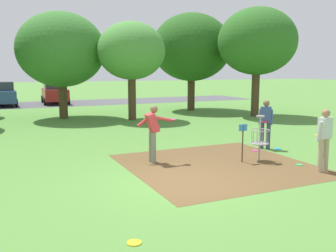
{
  "coord_description": "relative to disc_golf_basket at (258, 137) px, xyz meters",
  "views": [
    {
      "loc": [
        -3.92,
        -7.93,
        2.75
      ],
      "look_at": [
        0.9,
        2.52,
        1.0
      ],
      "focal_mm": 39.82,
      "sensor_mm": 36.0,
      "label": 1
    }
  ],
  "objects": [
    {
      "name": "tree_near_right",
      "position": [
        6.84,
        8.98,
        3.59
      ],
      "size": [
        4.55,
        4.55,
        6.3
      ],
      "color": "#4C3823",
      "rests_on": "ground"
    },
    {
      "name": "tree_mid_right",
      "position": [
        -3.65,
        12.71,
        3.08
      ],
      "size": [
        4.86,
        4.86,
        5.91
      ],
      "color": "#4C3823",
      "rests_on": "ground"
    },
    {
      "name": "frisbee_by_tee",
      "position": [
        -5.2,
        -3.55,
        -0.74
      ],
      "size": [
        0.24,
        0.24,
        0.02
      ],
      "primitive_type": "cylinder",
      "color": "gold",
      "rests_on": "ground"
    },
    {
      "name": "frisbee_far_left",
      "position": [
        0.84,
        1.18,
        -0.74
      ],
      "size": [
        0.21,
        0.21,
        0.02
      ],
      "primitive_type": "cylinder",
      "color": "#E53D99",
      "rests_on": "ground"
    },
    {
      "name": "parking_lot_strip",
      "position": [
        -3.14,
        22.4,
        -0.75
      ],
      "size": [
        36.0,
        6.0,
        0.01
      ],
      "primitive_type": "cube",
      "color": "#4C4C51",
      "rests_on": "ground"
    },
    {
      "name": "dirt_tee_pad",
      "position": [
        -1.34,
        0.1,
        -0.75
      ],
      "size": [
        5.1,
        5.09,
        0.01
      ],
      "primitive_type": "cube",
      "color": "brown",
      "rests_on": "ground"
    },
    {
      "name": "disc_golf_basket",
      "position": [
        0.0,
        0.0,
        0.0
      ],
      "size": [
        0.98,
        0.58,
        1.39
      ],
      "color": "#9E9EA3",
      "rests_on": "ground"
    },
    {
      "name": "frisbee_near_basket",
      "position": [
        1.76,
        1.11,
        -0.74
      ],
      "size": [
        0.23,
        0.23,
        0.02
      ],
      "primitive_type": "cylinder",
      "color": "#1E93DB",
      "rests_on": "ground"
    },
    {
      "name": "parked_car_center_right",
      "position": [
        -2.73,
        22.58,
        0.17
      ],
      "size": [
        2.11,
        4.27,
        1.84
      ],
      "color": "maroon",
      "rests_on": "ground"
    },
    {
      "name": "player_throwing",
      "position": [
        -2.93,
        1.17,
        0.23
      ],
      "size": [
        1.1,
        0.52,
        1.71
      ],
      "color": "slate",
      "rests_on": "ground"
    },
    {
      "name": "player_waiting_left",
      "position": [
        0.89,
        -1.67,
        0.21
      ],
      "size": [
        0.48,
        0.41,
        1.71
      ],
      "color": "tan",
      "rests_on": "ground"
    },
    {
      "name": "parked_car_center_left",
      "position": [
        -6.67,
        22.21,
        0.17
      ],
      "size": [
        2.03,
        4.23,
        1.84
      ],
      "color": "#2D4784",
      "rests_on": "ground"
    },
    {
      "name": "player_foreground_watching",
      "position": [
        1.39,
        1.35,
        0.21
      ],
      "size": [
        0.45,
        0.45,
        1.71
      ],
      "color": "#384260",
      "rests_on": "ground"
    },
    {
      "name": "ground_plane",
      "position": [
        -3.14,
        -0.92,
        -0.75
      ],
      "size": [
        160.0,
        160.0,
        0.0
      ],
      "primitive_type": "plane",
      "color": "#518438"
    },
    {
      "name": "tree_far_center",
      "position": [
        4.97,
        13.5,
        3.45
      ],
      "size": [
        5.27,
        5.27,
        6.46
      ],
      "color": "#4C3823",
      "rests_on": "ground"
    },
    {
      "name": "tree_mid_center",
      "position": [
        -0.3,
        10.54,
        2.98
      ],
      "size": [
        3.67,
        3.67,
        5.32
      ],
      "color": "#4C3823",
      "rests_on": "ground"
    },
    {
      "name": "frisbee_mid_grass",
      "position": [
        0.81,
        -0.9,
        -0.74
      ],
      "size": [
        0.21,
        0.21,
        0.02
      ],
      "primitive_type": "cylinder",
      "color": "green",
      "rests_on": "ground"
    }
  ]
}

